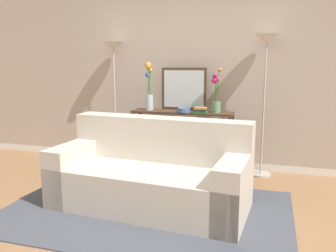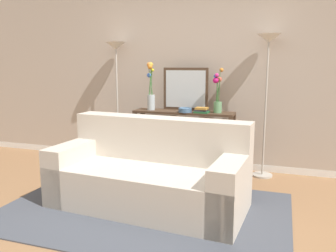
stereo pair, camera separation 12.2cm
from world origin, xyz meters
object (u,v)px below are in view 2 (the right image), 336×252
at_px(floor_lamp_left, 116,69).
at_px(wall_mirror, 185,89).
at_px(book_stack, 202,110).
at_px(couch, 150,176).
at_px(vase_short_flowers, 218,94).
at_px(book_row_under_console, 155,164).
at_px(fruit_bowl, 185,110).
at_px(console_table, 183,131).
at_px(floor_lamp_right, 268,66).
at_px(vase_tall_flowers, 151,90).

bearing_deg(floor_lamp_left, wall_mirror, 0.30).
bearing_deg(book_stack, couch, -102.99).
bearing_deg(vase_short_flowers, floor_lamp_left, 175.28).
distance_m(book_stack, book_row_under_console, 1.04).
bearing_deg(book_row_under_console, book_stack, -6.42).
height_order(fruit_bowl, book_row_under_console, fruit_bowl).
bearing_deg(vase_short_flowers, fruit_bowl, -167.27).
height_order(couch, console_table, couch).
distance_m(floor_lamp_left, fruit_bowl, 1.21).
relative_size(couch, book_stack, 10.55).
distance_m(console_table, fruit_bowl, 0.31).
distance_m(vase_short_flowers, fruit_bowl, 0.46).
xyz_separation_m(vase_short_flowers, book_row_under_console, (-0.85, -0.00, -1.01)).
relative_size(couch, floor_lamp_left, 1.15).
height_order(floor_lamp_right, fruit_bowl, floor_lamp_right).
height_order(floor_lamp_left, fruit_bowl, floor_lamp_left).
xyz_separation_m(floor_lamp_left, book_row_under_console, (0.62, -0.12, -1.31)).
distance_m(console_table, vase_short_flowers, 0.67).
bearing_deg(console_table, book_row_under_console, 180.00).
height_order(couch, wall_mirror, wall_mirror).
xyz_separation_m(wall_mirror, fruit_bowl, (0.06, -0.22, -0.25)).
bearing_deg(vase_tall_flowers, couch, -69.24).
distance_m(vase_tall_flowers, book_row_under_console, 1.03).
relative_size(book_stack, book_row_under_console, 0.67).
height_order(wall_mirror, book_row_under_console, wall_mirror).
xyz_separation_m(floor_lamp_left, fruit_bowl, (1.08, -0.21, -0.52)).
distance_m(console_table, wall_mirror, 0.56).
height_order(console_table, floor_lamp_right, floor_lamp_right).
bearing_deg(book_row_under_console, wall_mirror, 17.98).
distance_m(vase_short_flowers, book_stack, 0.29).
bearing_deg(fruit_bowl, book_stack, 4.02).
relative_size(floor_lamp_left, vase_short_flowers, 3.06).
distance_m(floor_lamp_right, fruit_bowl, 1.16).
xyz_separation_m(couch, floor_lamp_left, (-1.03, 1.34, 1.05)).
bearing_deg(book_row_under_console, vase_short_flowers, 0.03).
bearing_deg(fruit_bowl, wall_mirror, 105.05).
distance_m(vase_tall_flowers, fruit_bowl, 0.56).
bearing_deg(fruit_bowl, vase_tall_flowers, 171.07).
distance_m(console_table, vase_tall_flowers, 0.70).
bearing_deg(floor_lamp_left, vase_tall_flowers, -13.10).
relative_size(couch, wall_mirror, 3.24).
xyz_separation_m(floor_lamp_right, wall_mirror, (-1.05, 0.01, -0.31)).
distance_m(wall_mirror, vase_tall_flowers, 0.47).
relative_size(couch, book_row_under_console, 7.10).
height_order(wall_mirror, vase_short_flowers, same).
relative_size(console_table, wall_mirror, 2.17).
height_order(couch, book_row_under_console, couch).
height_order(floor_lamp_right, book_stack, floor_lamp_right).
relative_size(floor_lamp_left, book_stack, 9.18).
distance_m(floor_lamp_left, floor_lamp_right, 2.07).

